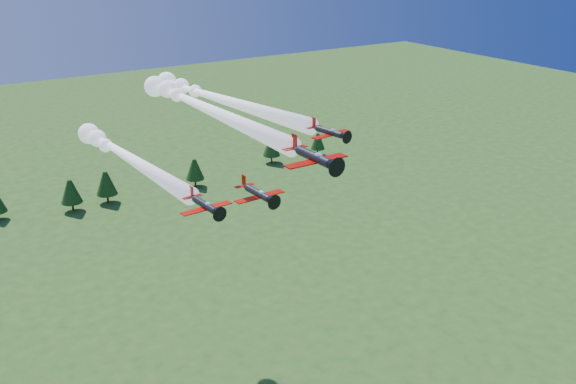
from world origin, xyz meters
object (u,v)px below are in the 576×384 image
plane_right (218,98)px  plane_slot (258,194)px  plane_lead (203,107)px  plane_left (124,154)px

plane_right → plane_slot: 24.90m
plane_lead → plane_slot: bearing=-82.6°
plane_right → plane_slot: bearing=-111.3°
plane_lead → plane_right: size_ratio=1.11×
plane_slot → plane_lead: bearing=95.4°
plane_lead → plane_slot: size_ratio=6.22×
plane_right → plane_slot: (-5.15, -22.60, -9.10)m
plane_right → plane_slot: plane_right is taller
plane_left → plane_right: 19.18m
plane_left → plane_slot: (12.77, -20.95, -2.47)m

